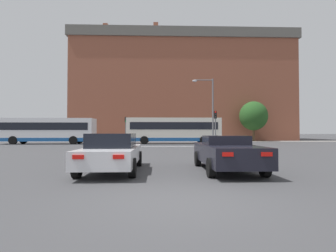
% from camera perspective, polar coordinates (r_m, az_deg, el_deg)
% --- Properties ---
extents(ground_plane, '(400.00, 400.00, 0.00)m').
position_cam_1_polar(ground_plane, '(5.71, 2.44, -16.24)').
color(ground_plane, '#3D3D3F').
extents(stop_line_strip, '(8.39, 0.30, 0.01)m').
position_cam_1_polar(stop_line_strip, '(26.67, -1.02, -4.49)').
color(stop_line_strip, silver).
rests_on(stop_line_strip, ground_plane).
extents(far_pavement, '(69.32, 2.50, 0.01)m').
position_cam_1_polar(far_pavement, '(41.23, -1.33, -3.38)').
color(far_pavement, gray).
rests_on(far_pavement, ground_plane).
extents(brick_civic_building, '(40.73, 14.53, 22.42)m').
position_cam_1_polar(brick_civic_building, '(52.48, 2.96, 7.93)').
color(brick_civic_building, brown).
rests_on(brick_civic_building, ground_plane).
extents(car_saloon_left, '(2.02, 4.83, 1.42)m').
position_cam_1_polar(car_saloon_left, '(10.12, -11.96, -5.50)').
color(car_saloon_left, silver).
rests_on(car_saloon_left, ground_plane).
extents(car_roadster_right, '(1.99, 4.74, 1.33)m').
position_cam_1_polar(car_roadster_right, '(10.26, 12.59, -5.65)').
color(car_roadster_right, black).
rests_on(car_roadster_right, ground_plane).
extents(bus_crossing_lead, '(11.65, 2.63, 3.24)m').
position_cam_1_polar(bus_crossing_lead, '(32.88, 1.23, -0.87)').
color(bus_crossing_lead, silver).
rests_on(bus_crossing_lead, ground_plane).
extents(bus_crossing_trailing, '(11.44, 2.67, 3.17)m').
position_cam_1_polar(bus_crossing_trailing, '(35.64, -24.72, -0.84)').
color(bus_crossing_trailing, silver).
rests_on(bus_crossing_trailing, ground_plane).
extents(traffic_light_far_left, '(0.26, 0.31, 3.80)m').
position_cam_1_polar(traffic_light_far_left, '(40.90, -9.22, 0.22)').
color(traffic_light_far_left, slate).
rests_on(traffic_light_far_left, ground_plane).
extents(traffic_light_near_right, '(0.26, 0.31, 3.67)m').
position_cam_1_polar(traffic_light_near_right, '(27.43, 10.29, 0.82)').
color(traffic_light_near_right, slate).
rests_on(traffic_light_near_right, ground_plane).
extents(street_lamp_junction, '(2.32, 0.36, 7.30)m').
position_cam_1_polar(street_lamp_junction, '(28.89, 8.96, 4.64)').
color(street_lamp_junction, slate).
rests_on(street_lamp_junction, ground_plane).
extents(pedestrian_waiting, '(0.34, 0.45, 1.75)m').
position_cam_1_polar(pedestrian_waiting, '(42.11, -5.89, -1.94)').
color(pedestrian_waiting, black).
rests_on(pedestrian_waiting, ground_plane).
extents(pedestrian_walking_east, '(0.40, 0.23, 1.63)m').
position_cam_1_polar(pedestrian_walking_east, '(42.39, 8.59, -2.03)').
color(pedestrian_walking_east, black).
rests_on(pedestrian_walking_east, ground_plane).
extents(tree_by_building, '(4.52, 4.52, 6.50)m').
position_cam_1_polar(tree_by_building, '(45.00, 18.11, 2.10)').
color(tree_by_building, '#4C3823').
rests_on(tree_by_building, ground_plane).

